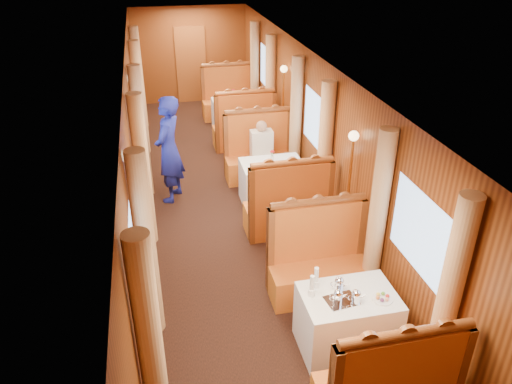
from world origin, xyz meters
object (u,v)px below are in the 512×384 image
object	(u,v)px
tea_tray	(341,301)
passenger	(262,146)
banquette_mid_aft	(259,157)
steward	(169,150)
fruit_plate	(382,298)
table_near	(347,321)
table_mid	(272,183)
table_far	(236,116)
banquette_far_fwd	(244,129)
teapot_left	(338,298)
banquette_mid_fwd	(288,209)
rose_vase_far	(233,92)
teapot_right	(356,298)
rose_vase_mid	(272,154)
teapot_back	(339,286)
banquette_near_aft	(318,265)
banquette_far_aft	(228,100)

from	to	relation	value
tea_tray	passenger	size ratio (longest dim) A/B	0.45
banquette_mid_aft	steward	size ratio (longest dim) A/B	0.71
fruit_plate	table_near	bearing A→B (deg)	156.57
table_mid	passenger	world-z (taller)	passenger
table_mid	table_far	bearing A→B (deg)	90.00
banquette_far_fwd	teapot_left	bearing A→B (deg)	-91.68
banquette_mid_fwd	passenger	size ratio (longest dim) A/B	1.76
tea_tray	rose_vase_far	size ratio (longest dim) A/B	0.94
teapot_right	rose_vase_far	world-z (taller)	rose_vase_far
banquette_mid_aft	tea_tray	bearing A→B (deg)	-91.55
banquette_mid_fwd	tea_tray	bearing A→B (deg)	-92.78
banquette_mid_fwd	passenger	distance (m)	1.83
table_mid	banquette_far_fwd	distance (m)	2.49
teapot_left	steward	distance (m)	4.38
table_near	rose_vase_far	world-z (taller)	rose_vase_far
rose_vase_mid	passenger	bearing A→B (deg)	89.20
teapot_back	passenger	size ratio (longest dim) A/B	0.23
banquette_near_aft	banquette_mid_fwd	bearing A→B (deg)	90.00
fruit_plate	rose_vase_mid	world-z (taller)	rose_vase_mid
banquette_mid_fwd	fruit_plate	world-z (taller)	banquette_mid_fwd
fruit_plate	passenger	bearing A→B (deg)	94.14
banquette_far_aft	rose_vase_far	distance (m)	1.10
banquette_mid_aft	banquette_far_fwd	world-z (taller)	same
banquette_mid_fwd	rose_vase_far	distance (m)	4.58
teapot_back	banquette_mid_fwd	bearing A→B (deg)	109.18
banquette_mid_fwd	table_near	bearing A→B (deg)	-90.00
steward	passenger	bearing A→B (deg)	123.59
table_far	banquette_far_aft	world-z (taller)	banquette_far_aft
table_near	fruit_plate	world-z (taller)	fruit_plate
rose_vase_far	banquette_far_fwd	bearing A→B (deg)	-88.01
table_far	rose_vase_far	distance (m)	0.55
table_far	passenger	bearing A→B (deg)	-90.00
teapot_back	steward	world-z (taller)	steward
banquette_near_aft	banquette_mid_aft	size ratio (longest dim) A/B	1.00
steward	banquette_near_aft	bearing A→B (deg)	53.64
teapot_left	steward	world-z (taller)	steward
banquette_far_aft	tea_tray	world-z (taller)	banquette_far_aft
table_mid	teapot_left	bearing A→B (deg)	-92.85
teapot_left	steward	xyz separation A→B (m)	(-1.52, 4.10, 0.12)
table_far	table_mid	bearing A→B (deg)	-90.00
table_mid	banquette_mid_fwd	bearing A→B (deg)	-90.00
fruit_plate	rose_vase_far	xyz separation A→B (m)	(-0.36, 7.18, 0.16)
banquette_near_aft	teapot_left	bearing A→B (deg)	-99.15
banquette_near_aft	rose_vase_far	world-z (taller)	banquette_near_aft
banquette_mid_aft	rose_vase_far	distance (m)	2.57
rose_vase_mid	banquette_far_fwd	bearing A→B (deg)	89.74
banquette_mid_aft	banquette_far_aft	bearing A→B (deg)	90.00
table_near	rose_vase_far	distance (m)	7.06
banquette_far_fwd	banquette_far_aft	size ratio (longest dim) A/B	1.00
tea_tray	teapot_left	distance (m)	0.08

